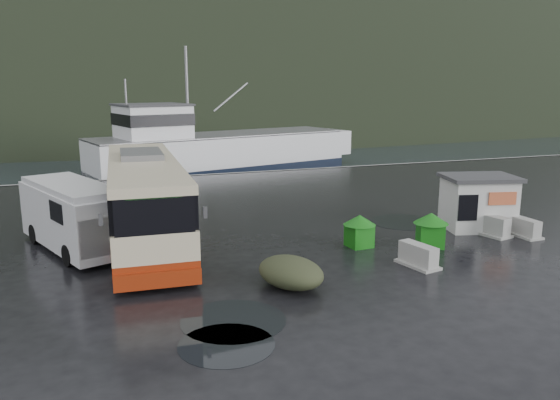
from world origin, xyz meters
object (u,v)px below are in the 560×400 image
object	(u,v)px
waste_bin_right	(429,246)
white_van	(76,249)
dome_tent	(291,287)
jersey_barrier_b	(490,235)
waste_bin_left	(359,246)
fishing_trawler	(222,157)
jersey_barrier_a	(417,266)
jersey_barrier_c	(523,236)
ticket_kiosk	(476,229)
coach_bus	(147,239)

from	to	relation	value
waste_bin_right	white_van	bearing A→B (deg)	161.92
dome_tent	jersey_barrier_b	bearing A→B (deg)	15.65
jersey_barrier_b	waste_bin_left	bearing A→B (deg)	176.73
dome_tent	waste_bin_left	bearing A→B (deg)	37.98
waste_bin_left	dome_tent	xyz separation A→B (m)	(-4.26, -3.33, 0.00)
white_van	waste_bin_right	bearing A→B (deg)	-39.47
fishing_trawler	waste_bin_left	bearing A→B (deg)	-107.08
jersey_barrier_a	jersey_barrier_c	bearing A→B (deg)	15.87
ticket_kiosk	white_van	bearing A→B (deg)	-174.91
coach_bus	jersey_barrier_b	xyz separation A→B (m)	(14.48, -4.35, 0.00)
waste_bin_left	jersey_barrier_c	distance (m)	7.63
white_van	waste_bin_left	size ratio (longest dim) A/B	4.91
white_van	jersey_barrier_c	world-z (taller)	white_van
jersey_barrier_b	jersey_barrier_c	bearing A→B (deg)	-28.42
coach_bus	white_van	size ratio (longest dim) A/B	2.01
jersey_barrier_c	coach_bus	bearing A→B (deg)	162.29
jersey_barrier_c	ticket_kiosk	bearing A→B (deg)	121.99
coach_bus	jersey_barrier_c	world-z (taller)	coach_bus
ticket_kiosk	coach_bus	bearing A→B (deg)	-178.42
white_van	fishing_trawler	size ratio (longest dim) A/B	0.23
waste_bin_right	jersey_barrier_c	distance (m)	4.81
dome_tent	jersey_barrier_c	distance (m)	12.04
coach_bus	ticket_kiosk	bearing A→B (deg)	-9.84
waste_bin_left	jersey_barrier_a	world-z (taller)	waste_bin_left
ticket_kiosk	fishing_trawler	size ratio (longest dim) A/B	0.11
waste_bin_left	jersey_barrier_c	world-z (taller)	waste_bin_left
white_van	jersey_barrier_b	distance (m)	17.76
waste_bin_left	dome_tent	bearing A→B (deg)	-142.02
coach_bus	waste_bin_left	distance (m)	9.08
dome_tent	jersey_barrier_c	bearing A→B (deg)	10.99
dome_tent	ticket_kiosk	distance (m)	11.46
waste_bin_left	jersey_barrier_c	bearing A→B (deg)	-7.76
waste_bin_right	jersey_barrier_a	world-z (taller)	waste_bin_right
dome_tent	waste_bin_right	bearing A→B (deg)	18.51
jersey_barrier_a	jersey_barrier_b	xyz separation A→B (m)	(5.43, 2.56, 0.00)
ticket_kiosk	jersey_barrier_a	size ratio (longest dim) A/B	1.92
waste_bin_left	jersey_barrier_b	bearing A→B (deg)	-3.27
ticket_kiosk	jersey_barrier_b	bearing A→B (deg)	-83.03
dome_tent	white_van	bearing A→B (deg)	134.63
waste_bin_right	fishing_trawler	size ratio (longest dim) A/B	0.05
waste_bin_left	waste_bin_right	xyz separation A→B (m)	(2.75, -0.98, 0.00)
ticket_kiosk	waste_bin_right	bearing A→B (deg)	-141.13
ticket_kiosk	jersey_barrier_a	world-z (taller)	ticket_kiosk
waste_bin_left	waste_bin_right	size ratio (longest dim) A/B	0.94
dome_tent	ticket_kiosk	xyz separation A→B (m)	(10.72, 4.06, 0.00)
waste_bin_right	fishing_trawler	bearing A→B (deg)	92.70
coach_bus	dome_tent	world-z (taller)	coach_bus
coach_bus	jersey_barrier_b	size ratio (longest dim) A/B	7.35
waste_bin_left	fishing_trawler	bearing A→B (deg)	87.46
dome_tent	jersey_barrier_c	world-z (taller)	dome_tent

